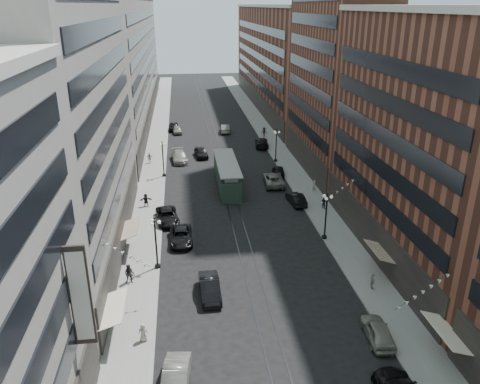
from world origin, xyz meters
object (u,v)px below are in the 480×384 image
pedestrian_4 (372,281)px  lamppost_se_far (326,214)px  pedestrian_2 (129,274)px  pedestrian_9 (264,132)px  car_13 (201,152)px  car_extra_1 (177,130)px  pedestrian_5 (146,200)px  car_1 (175,380)px  pedestrian_1 (143,332)px  car_10 (296,199)px  car_8 (179,157)px  pedestrian_6 (150,158)px  car_4 (378,331)px  car_5 (210,288)px  car_9 (173,126)px  car_14 (225,128)px  pedestrian_8 (314,186)px  car_extra_0 (278,170)px  lamppost_sw_mid (163,158)px  streetcar (227,175)px  car_11 (273,179)px  lamppost_se_mid (276,144)px  car_7 (167,216)px  pedestrian_7 (324,202)px  car_2 (181,236)px  lamppost_sw_far (156,241)px  car_12 (262,142)px

pedestrian_4 → lamppost_se_far: bearing=9.7°
pedestrian_2 → pedestrian_9: 54.50m
car_13 → car_extra_1: 17.16m
car_extra_1 → pedestrian_5: bearing=-101.6°
car_1 → car_extra_1: size_ratio=1.16×
lamppost_se_far → pedestrian_5: (-20.43, 11.68, -2.09)m
pedestrian_1 → car_10: size_ratio=0.34×
car_1 → car_8: size_ratio=0.85×
car_1 → pedestrian_6: (-4.28, 49.93, 0.20)m
car_4 → car_5: size_ratio=0.91×
car_9 → pedestrian_4: bearing=-71.6°
pedestrian_4 → car_10: bearing=8.0°
pedestrian_2 → car_14: size_ratio=0.39×
pedestrian_8 → car_extra_0: bearing=-80.6°
car_8 → car_extra_0: (15.20, -8.65, -0.13)m
lamppost_sw_mid → pedestrian_2: bearing=-94.8°
pedestrian_1 → car_13: bearing=-94.4°
streetcar → car_extra_0: 9.32m
streetcar → pedestrian_8: size_ratio=7.92×
car_10 → pedestrian_8: pedestrian_8 is taller
car_1 → car_11: car_11 is taller
lamppost_se_mid → car_extra_0: (-0.80, -6.22, -2.37)m
car_7 → car_11: size_ratio=0.90×
car_7 → car_8: 23.62m
pedestrian_4 → car_extra_0: (-2.23, 32.09, -0.21)m
pedestrian_4 → streetcar: bearing=22.5°
car_5 → streetcar: bearing=79.2°
pedestrian_6 → pedestrian_2: bearing=88.3°
car_11 → pedestrian_7: pedestrian_7 is taller
car_2 → car_8: (0.00, 29.06, 0.11)m
pedestrian_4 → pedestrian_5: 31.01m
car_1 → lamppost_se_far: bearing=57.4°
car_2 → car_1: bearing=-92.7°
car_11 → pedestrian_6: bearing=-30.1°
pedestrian_7 → car_extra_0: pedestrian_7 is taller
car_2 → car_14: bearing=77.5°
lamppost_se_far → car_extra_0: lamppost_se_far is taller
lamppost_sw_far → lamppost_se_mid: size_ratio=1.00×
pedestrian_9 → car_10: bearing=-94.7°
car_2 → pedestrian_7: (18.37, 6.83, 0.23)m
car_4 → pedestrian_5: (-19.63, 28.64, 0.23)m
lamppost_sw_mid → pedestrian_8: (21.02, -9.08, -2.10)m
car_10 → car_14: size_ratio=0.92×
lamppost_sw_far → car_11: lamppost_sw_far is taller
pedestrian_9 → pedestrian_1: bearing=-110.8°
car_5 → car_extra_0: (12.71, 31.11, -0.10)m
car_7 → car_12: 34.77m
pedestrian_2 → streetcar: bearing=74.6°
lamppost_sw_mid → lamppost_se_far: same height
lamppost_se_mid → car_1: bearing=-109.0°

